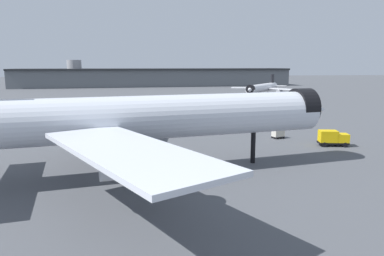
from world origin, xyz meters
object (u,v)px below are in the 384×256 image
object	(u,v)px
airliner_near_gate	(139,119)
service_truck_front	(333,138)
baggage_cart_trailing	(278,134)
baggage_tug_wing	(8,136)
traffic_cone_near_nose	(95,131)
airliner_far_taxiway	(263,88)

from	to	relation	value
airliner_near_gate	service_truck_front	distance (m)	39.18
service_truck_front	baggage_cart_trailing	world-z (taller)	service_truck_front
baggage_cart_trailing	airliner_near_gate	bearing A→B (deg)	17.19
baggage_tug_wing	traffic_cone_near_nose	size ratio (longest dim) A/B	4.46
airliner_near_gate	baggage_cart_trailing	world-z (taller)	airliner_near_gate
service_truck_front	traffic_cone_near_nose	xyz separation A→B (m)	(-46.61, 20.89, -1.20)
airliner_near_gate	traffic_cone_near_nose	world-z (taller)	airliner_near_gate
baggage_cart_trailing	airliner_far_taxiway	bearing A→B (deg)	-126.03
baggage_cart_trailing	traffic_cone_near_nose	size ratio (longest dim) A/B	3.56
service_truck_front	baggage_tug_wing	size ratio (longest dim) A/B	1.70
service_truck_front	traffic_cone_near_nose	bearing A→B (deg)	167.96
traffic_cone_near_nose	baggage_cart_trailing	bearing A→B (deg)	-17.60
service_truck_front	baggage_cart_trailing	xyz separation A→B (m)	(-7.53, 8.49, -0.61)
airliner_far_taxiway	service_truck_front	size ratio (longest dim) A/B	5.43
service_truck_front	baggage_tug_wing	world-z (taller)	service_truck_front
service_truck_front	baggage_cart_trailing	distance (m)	11.37
airliner_near_gate	baggage_cart_trailing	size ratio (longest dim) A/B	22.82
airliner_near_gate	baggage_tug_wing	world-z (taller)	airliner_near_gate
baggage_tug_wing	baggage_cart_trailing	xyz separation A→B (m)	(56.06, -6.81, 0.00)
airliner_near_gate	service_truck_front	world-z (taller)	airliner_near_gate
airliner_far_taxiway	baggage_cart_trailing	world-z (taller)	airliner_far_taxiway
service_truck_front	traffic_cone_near_nose	world-z (taller)	service_truck_front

